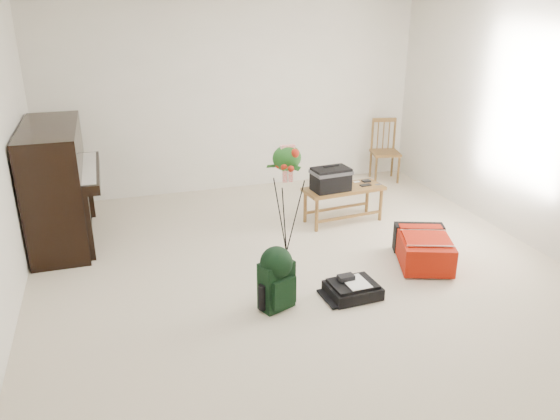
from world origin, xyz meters
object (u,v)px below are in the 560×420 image
object	(u,v)px
piano	(59,187)
black_duffel	(353,289)
red_suitcase	(421,247)
green_backpack	(277,275)
bench	(334,182)
dining_chair	(384,151)
flower_stand	(287,200)

from	to	relation	value
piano	black_duffel	distance (m)	3.24
red_suitcase	green_backpack	xyz separation A→B (m)	(-1.62, -0.40, 0.15)
piano	green_backpack	bearing A→B (deg)	-49.13
bench	red_suitcase	distance (m)	1.30
dining_chair	green_backpack	size ratio (longest dim) A/B	1.55
red_suitcase	flower_stand	size ratio (longest dim) A/B	0.72
bench	dining_chair	bearing A→B (deg)	38.97
red_suitcase	flower_stand	world-z (taller)	flower_stand
piano	green_backpack	size ratio (longest dim) A/B	2.68
piano	flower_stand	bearing A→B (deg)	-25.60
green_backpack	flower_stand	bearing A→B (deg)	46.04
flower_stand	red_suitcase	bearing A→B (deg)	-24.18
red_suitcase	piano	bearing A→B (deg)	174.26
dining_chair	green_backpack	world-z (taller)	dining_chair
green_backpack	flower_stand	xyz separation A→B (m)	(0.42, 0.99, 0.26)
dining_chair	red_suitcase	distance (m)	2.63
green_backpack	flower_stand	size ratio (longest dim) A/B	0.48
dining_chair	flower_stand	size ratio (longest dim) A/B	0.74
dining_chair	flower_stand	xyz separation A→B (m)	(-2.08, -1.87, 0.15)
red_suitcase	flower_stand	xyz separation A→B (m)	(-1.20, 0.60, 0.41)
red_suitcase	bench	bearing A→B (deg)	130.46
bench	piano	bearing A→B (deg)	165.71
black_duffel	green_backpack	size ratio (longest dim) A/B	0.82
bench	dining_chair	size ratio (longest dim) A/B	1.11
dining_chair	green_backpack	distance (m)	3.80
bench	dining_chair	world-z (taller)	dining_chair
piano	red_suitcase	size ratio (longest dim) A/B	1.78
bench	black_duffel	distance (m)	1.72
bench	black_duffel	bearing A→B (deg)	-112.37
black_duffel	flower_stand	xyz separation A→B (m)	(-0.28, 1.01, 0.50)
black_duffel	red_suitcase	bearing A→B (deg)	21.09
bench	black_duffel	size ratio (longest dim) A/B	2.09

